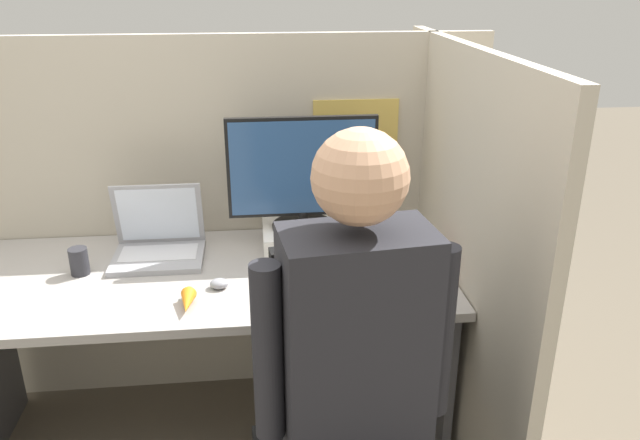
# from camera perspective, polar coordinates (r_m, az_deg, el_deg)

# --- Properties ---
(cubicle_panel_back) EXTENTS (2.18, 0.05, 1.46)m
(cubicle_panel_back) POSITION_cam_1_polar(r_m,az_deg,el_deg) (2.51, -10.05, -0.36)
(cubicle_panel_back) COLOR #B7AD99
(cubicle_panel_back) RESTS_ON ground
(cubicle_panel_right) EXTENTS (0.04, 1.37, 1.46)m
(cubicle_panel_right) POSITION_cam_1_polar(r_m,az_deg,el_deg) (2.19, 12.28, -4.04)
(cubicle_panel_right) COLOR #B7AD99
(cubicle_panel_right) RESTS_ON ground
(desk) EXTENTS (1.68, 0.72, 0.71)m
(desk) POSITION_cam_1_polar(r_m,az_deg,el_deg) (2.25, -10.40, -8.41)
(desk) COLOR #9E9993
(desk) RESTS_ON ground
(paper_box) EXTENTS (0.29, 0.25, 0.09)m
(paper_box) POSITION_cam_1_polar(r_m,az_deg,el_deg) (2.30, -1.54, -1.61)
(paper_box) COLOR white
(paper_box) RESTS_ON desk
(monitor) EXTENTS (0.53, 0.23, 0.41)m
(monitor) POSITION_cam_1_polar(r_m,az_deg,el_deg) (2.21, -1.62, 4.24)
(monitor) COLOR black
(monitor) RESTS_ON paper_box
(laptop) EXTENTS (0.32, 0.25, 0.26)m
(laptop) POSITION_cam_1_polar(r_m,az_deg,el_deg) (2.30, -14.55, -2.12)
(laptop) COLOR #99999E
(laptop) RESTS_ON desk
(mouse) EXTENTS (0.06, 0.05, 0.03)m
(mouse) POSITION_cam_1_polar(r_m,az_deg,el_deg) (2.05, -9.21, -5.76)
(mouse) COLOR gray
(mouse) RESTS_ON desk
(stapler) EXTENTS (0.04, 0.14, 0.06)m
(stapler) POSITION_cam_1_polar(r_m,az_deg,el_deg) (2.16, 9.64, -3.94)
(stapler) COLOR #A31919
(stapler) RESTS_ON desk
(carrot_toy) EXTENTS (0.05, 0.14, 0.05)m
(carrot_toy) POSITION_cam_1_polar(r_m,az_deg,el_deg) (1.95, -12.04, -7.33)
(carrot_toy) COLOR orange
(carrot_toy) RESTS_ON desk
(office_chair) EXTENTS (0.54, 0.57, 1.01)m
(office_chair) POSITION_cam_1_polar(r_m,az_deg,el_deg) (1.76, 2.89, -18.82)
(office_chair) COLOR black
(office_chair) RESTS_ON ground
(person) EXTENTS (0.48, 0.46, 1.38)m
(person) POSITION_cam_1_polar(r_m,az_deg,el_deg) (1.46, 3.34, -14.56)
(person) COLOR black
(person) RESTS_ON ground
(pen_cup) EXTENTS (0.06, 0.06, 0.09)m
(pen_cup) POSITION_cam_1_polar(r_m,az_deg,el_deg) (2.26, -21.17, -3.54)
(pen_cup) COLOR #28282D
(pen_cup) RESTS_ON desk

